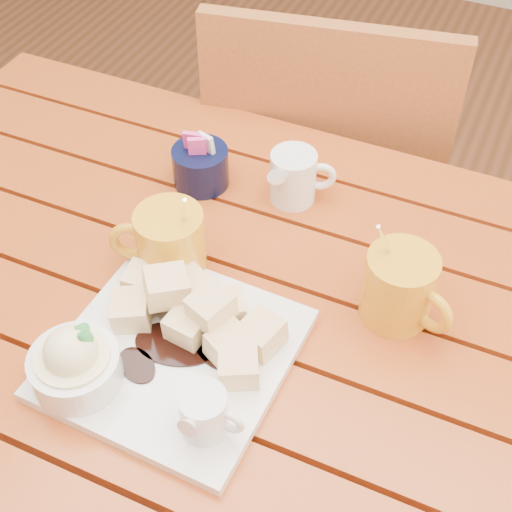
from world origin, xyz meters
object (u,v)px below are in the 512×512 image
at_px(dessert_plate, 155,349).
at_px(chair_far, 327,180).
at_px(coffee_mug_right, 400,287).
at_px(table, 212,341).
at_px(coffee_mug_left, 169,243).

distance_m(dessert_plate, chair_far, 0.73).
bearing_deg(coffee_mug_right, table, -139.88).
bearing_deg(chair_far, table, 81.34).
relative_size(dessert_plate, coffee_mug_left, 1.83).
relative_size(coffee_mug_left, chair_far, 0.16).
xyz_separation_m(dessert_plate, coffee_mug_right, (0.24, 0.19, 0.02)).
height_order(dessert_plate, coffee_mug_right, coffee_mug_right).
bearing_deg(table, coffee_mug_left, 165.35).
distance_m(dessert_plate, coffee_mug_left, 0.16).
bearing_deg(coffee_mug_left, table, -33.96).
bearing_deg(coffee_mug_left, coffee_mug_right, -9.78).
relative_size(table, chair_far, 1.30).
xyz_separation_m(coffee_mug_left, coffee_mug_right, (0.30, 0.05, -0.00)).
xyz_separation_m(table, coffee_mug_right, (0.24, 0.07, 0.16)).
bearing_deg(dessert_plate, table, 87.66).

